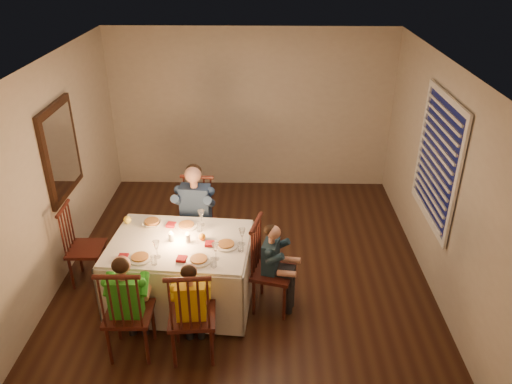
{
  "coord_description": "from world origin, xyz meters",
  "views": [
    {
      "loc": [
        0.24,
        -5.18,
        3.82
      ],
      "look_at": [
        0.13,
        0.15,
        1.04
      ],
      "focal_mm": 35.0,
      "sensor_mm": 36.0,
      "label": 1
    }
  ],
  "objects_px": {
    "chair_near_left": "(134,350)",
    "serving_bowl": "(152,224)",
    "child_teal": "(272,306)",
    "chair_end": "(272,306)",
    "child_green": "(134,350)",
    "dining_table": "(181,259)",
    "child_yellow": "(195,353)",
    "chair_adult": "(198,257)",
    "chair_near_right": "(195,353)",
    "chair_extra": "(92,280)",
    "adult": "(198,257)"
  },
  "relations": [
    {
      "from": "dining_table",
      "to": "serving_bowl",
      "type": "xyz_separation_m",
      "value": [
        -0.37,
        0.33,
        0.26
      ]
    },
    {
      "from": "dining_table",
      "to": "child_teal",
      "type": "relative_size",
      "value": 1.52
    },
    {
      "from": "dining_table",
      "to": "serving_bowl",
      "type": "bearing_deg",
      "value": 142.47
    },
    {
      "from": "child_teal",
      "to": "child_green",
      "type": "bearing_deg",
      "value": 130.91
    },
    {
      "from": "dining_table",
      "to": "chair_extra",
      "type": "xyz_separation_m",
      "value": [
        -1.2,
        0.36,
        -0.58
      ]
    },
    {
      "from": "chair_near_right",
      "to": "chair_end",
      "type": "height_order",
      "value": "same"
    },
    {
      "from": "serving_bowl",
      "to": "chair_end",
      "type": "bearing_deg",
      "value": -16.58
    },
    {
      "from": "child_green",
      "to": "chair_extra",
      "type": "bearing_deg",
      "value": -56.47
    },
    {
      "from": "chair_extra",
      "to": "adult",
      "type": "bearing_deg",
      "value": -69.52
    },
    {
      "from": "child_yellow",
      "to": "child_teal",
      "type": "distance_m",
      "value": 1.09
    },
    {
      "from": "chair_adult",
      "to": "chair_extra",
      "type": "xyz_separation_m",
      "value": [
        -1.26,
        -0.52,
        0.0
      ]
    },
    {
      "from": "chair_adult",
      "to": "chair_end",
      "type": "height_order",
      "value": "same"
    },
    {
      "from": "serving_bowl",
      "to": "child_teal",
      "type": "bearing_deg",
      "value": -16.58
    },
    {
      "from": "dining_table",
      "to": "chair_adult",
      "type": "relative_size",
      "value": 1.48
    },
    {
      "from": "chair_near_right",
      "to": "child_green",
      "type": "distance_m",
      "value": 0.63
    },
    {
      "from": "adult",
      "to": "child_teal",
      "type": "height_order",
      "value": "adult"
    },
    {
      "from": "chair_near_left",
      "to": "child_teal",
      "type": "bearing_deg",
      "value": -154.38
    },
    {
      "from": "dining_table",
      "to": "adult",
      "type": "xyz_separation_m",
      "value": [
        0.06,
        0.88,
        -0.58
      ]
    },
    {
      "from": "chair_adult",
      "to": "child_yellow",
      "type": "height_order",
      "value": "child_yellow"
    },
    {
      "from": "child_green",
      "to": "child_yellow",
      "type": "distance_m",
      "value": 0.63
    },
    {
      "from": "chair_near_right",
      "to": "adult",
      "type": "relative_size",
      "value": 0.84
    },
    {
      "from": "dining_table",
      "to": "child_yellow",
      "type": "distance_m",
      "value": 1.04
    },
    {
      "from": "child_green",
      "to": "child_teal",
      "type": "height_order",
      "value": "child_green"
    },
    {
      "from": "chair_near_left",
      "to": "chair_end",
      "type": "distance_m",
      "value": 1.6
    },
    {
      "from": "chair_near_right",
      "to": "adult",
      "type": "xyz_separation_m",
      "value": [
        -0.18,
        1.71,
        0.0
      ]
    },
    {
      "from": "chair_near_left",
      "to": "child_green",
      "type": "bearing_deg",
      "value": 180.0
    },
    {
      "from": "chair_end",
      "to": "serving_bowl",
      "type": "distance_m",
      "value": 1.68
    },
    {
      "from": "chair_near_left",
      "to": "chair_near_right",
      "type": "distance_m",
      "value": 0.63
    },
    {
      "from": "chair_near_right",
      "to": "child_yellow",
      "type": "height_order",
      "value": "child_yellow"
    },
    {
      "from": "chair_near_right",
      "to": "chair_end",
      "type": "relative_size",
      "value": 1.0
    },
    {
      "from": "chair_near_right",
      "to": "child_green",
      "type": "relative_size",
      "value": 0.95
    },
    {
      "from": "chair_adult",
      "to": "child_green",
      "type": "bearing_deg",
      "value": -100.01
    },
    {
      "from": "child_teal",
      "to": "adult",
      "type": "bearing_deg",
      "value": 59.44
    },
    {
      "from": "chair_near_left",
      "to": "child_green",
      "type": "distance_m",
      "value": 0.0
    },
    {
      "from": "child_teal",
      "to": "serving_bowl",
      "type": "bearing_deg",
      "value": 87.53
    },
    {
      "from": "child_yellow",
      "to": "adult",
      "type": "bearing_deg",
      "value": -88.93
    },
    {
      "from": "chair_near_left",
      "to": "serving_bowl",
      "type": "xyz_separation_m",
      "value": [
        0.03,
        1.14,
        0.84
      ]
    },
    {
      "from": "dining_table",
      "to": "child_green",
      "type": "distance_m",
      "value": 1.07
    },
    {
      "from": "chair_end",
      "to": "serving_bowl",
      "type": "height_order",
      "value": "serving_bowl"
    },
    {
      "from": "dining_table",
      "to": "chair_adult",
      "type": "bearing_deg",
      "value": 90.78
    },
    {
      "from": "child_teal",
      "to": "chair_near_left",
      "type": "bearing_deg",
      "value": 130.91
    },
    {
      "from": "chair_adult",
      "to": "child_yellow",
      "type": "distance_m",
      "value": 1.72
    },
    {
      "from": "chair_near_left",
      "to": "child_yellow",
      "type": "bearing_deg",
      "value": 176.83
    },
    {
      "from": "chair_end",
      "to": "child_yellow",
      "type": "height_order",
      "value": "child_yellow"
    },
    {
      "from": "child_yellow",
      "to": "child_teal",
      "type": "bearing_deg",
      "value": -141.97
    },
    {
      "from": "chair_adult",
      "to": "chair_near_left",
      "type": "height_order",
      "value": "same"
    },
    {
      "from": "chair_near_left",
      "to": "serving_bowl",
      "type": "relative_size",
      "value": 5.13
    },
    {
      "from": "chair_adult",
      "to": "chair_near_left",
      "type": "xyz_separation_m",
      "value": [
        -0.45,
        -1.69,
        0.0
      ]
    },
    {
      "from": "chair_adult",
      "to": "adult",
      "type": "distance_m",
      "value": 0.0
    },
    {
      "from": "chair_extra",
      "to": "chair_end",
      "type": "bearing_deg",
      "value": -103.27
    }
  ]
}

